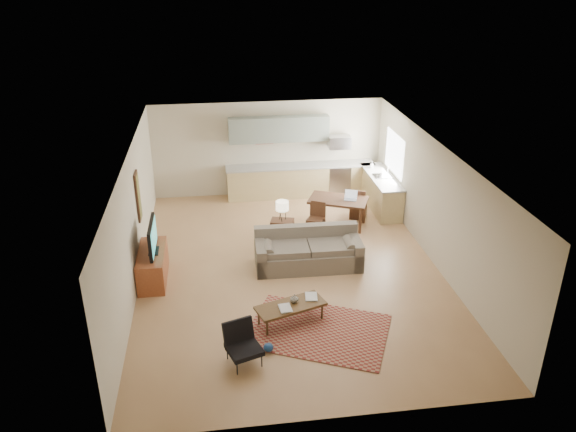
{
  "coord_description": "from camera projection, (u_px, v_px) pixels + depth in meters",
  "views": [
    {
      "loc": [
        -1.52,
        -10.71,
        6.27
      ],
      "look_at": [
        0.0,
        0.3,
        1.15
      ],
      "focal_mm": 35.0,
      "sensor_mm": 36.0,
      "label": 1
    }
  ],
  "objects": [
    {
      "name": "window_right",
      "position": [
        394.0,
        153.0,
        14.9
      ],
      "size": [
        0.02,
        1.4,
        1.05
      ],
      "primitive_type": "cube",
      "color": "white",
      "rests_on": "room"
    },
    {
      "name": "triptych",
      "position": [
        264.0,
        135.0,
        15.73
      ],
      "size": [
        1.7,
        0.04,
        0.5
      ],
      "primitive_type": null,
      "color": "beige",
      "rests_on": "room"
    },
    {
      "name": "sofa",
      "position": [
        308.0,
        249.0,
        12.38
      ],
      "size": [
        2.45,
        1.11,
        0.85
      ],
      "primitive_type": null,
      "rotation": [
        0.0,
        0.0,
        -0.02
      ],
      "color": "#645A4C",
      "rests_on": "floor"
    },
    {
      "name": "dining_chair_far",
      "position": [
        359.0,
        203.0,
        14.75
      ],
      "size": [
        0.54,
        0.55,
        0.83
      ],
      "primitive_type": null,
      "rotation": [
        0.0,
        0.0,
        2.7
      ],
      "color": "#392114",
      "rests_on": "floor"
    },
    {
      "name": "armchair",
      "position": [
        244.0,
        346.0,
        9.4
      ],
      "size": [
        0.79,
        0.79,
        0.71
      ],
      "primitive_type": null,
      "rotation": [
        0.0,
        0.0,
        0.33
      ],
      "color": "black",
      "rests_on": "floor"
    },
    {
      "name": "kitchen_counter_right",
      "position": [
        381.0,
        192.0,
        15.32
      ],
      "size": [
        0.64,
        2.26,
        0.92
      ],
      "primitive_type": null,
      "color": "tan",
      "rests_on": "ground"
    },
    {
      "name": "soap_bottle",
      "position": [
        372.0,
        165.0,
        15.66
      ],
      "size": [
        0.11,
        0.11,
        0.19
      ],
      "primitive_type": "imported",
      "rotation": [
        0.0,
        0.0,
        -0.12
      ],
      "color": "beige",
      "rests_on": "kitchen_counter_right"
    },
    {
      "name": "book_a",
      "position": [
        279.0,
        309.0,
        10.3
      ],
      "size": [
        0.28,
        0.34,
        0.03
      ],
      "primitive_type": "imported",
      "rotation": [
        0.0,
        0.0,
        0.1
      ],
      "color": "maroon",
      "rests_on": "coffee_table"
    },
    {
      "name": "dining_chair_near",
      "position": [
        316.0,
        219.0,
        13.87
      ],
      "size": [
        0.54,
        0.54,
        0.81
      ],
      "primitive_type": null,
      "rotation": [
        0.0,
        0.0,
        -0.52
      ],
      "color": "#392114",
      "rests_on": "floor"
    },
    {
      "name": "coffee_table",
      "position": [
        291.0,
        313.0,
        10.54
      ],
      "size": [
        1.41,
        0.91,
        0.4
      ],
      "primitive_type": null,
      "rotation": [
        0.0,
        0.0,
        0.33
      ],
      "color": "#442D15",
      "rests_on": "floor"
    },
    {
      "name": "kitchen_microwave",
      "position": [
        339.0,
        142.0,
        15.83
      ],
      "size": [
        0.62,
        0.4,
        0.35
      ],
      "primitive_type": "cube",
      "color": "#A5A8AD",
      "rests_on": "room"
    },
    {
      "name": "laptop",
      "position": [
        351.0,
        196.0,
        14.08
      ],
      "size": [
        0.37,
        0.32,
        0.23
      ],
      "primitive_type": null,
      "rotation": [
        0.0,
        0.0,
        -0.34
      ],
      "color": "#A5A8AD",
      "rests_on": "dining_table"
    },
    {
      "name": "console_table",
      "position": [
        282.0,
        232.0,
        13.41
      ],
      "size": [
        0.61,
        0.49,
        0.62
      ],
      "primitive_type": null,
      "rotation": [
        0.0,
        0.0,
        -0.27
      ],
      "color": "#392114",
      "rests_on": "floor"
    },
    {
      "name": "wall_art_left",
      "position": [
        138.0,
        196.0,
        12.21
      ],
      "size": [
        0.06,
        0.42,
        1.1
      ],
      "primitive_type": null,
      "color": "olive",
      "rests_on": "room"
    },
    {
      "name": "vase",
      "position": [
        294.0,
        298.0,
        10.51
      ],
      "size": [
        0.23,
        0.23,
        0.16
      ],
      "primitive_type": "imported",
      "rotation": [
        0.0,
        0.0,
        0.23
      ],
      "color": "black",
      "rests_on": "coffee_table"
    },
    {
      "name": "book_b",
      "position": [
        305.0,
        297.0,
        10.68
      ],
      "size": [
        0.3,
        0.37,
        0.02
      ],
      "primitive_type": "imported",
      "rotation": [
        0.0,
        0.0,
        -0.12
      ],
      "color": "navy",
      "rests_on": "coffee_table"
    },
    {
      "name": "tv_credenza",
      "position": [
        153.0,
        265.0,
        11.91
      ],
      "size": [
        0.55,
        1.44,
        0.66
      ],
      "primitive_type": null,
      "color": "brown",
      "rests_on": "floor"
    },
    {
      "name": "room",
      "position": [
        290.0,
        213.0,
        11.89
      ],
      "size": [
        9.0,
        9.0,
        9.0
      ],
      "color": "#A77B51",
      "rests_on": "ground"
    },
    {
      "name": "kitchen_counter_back",
      "position": [
        301.0,
        180.0,
        16.13
      ],
      "size": [
        4.26,
        0.64,
        0.92
      ],
      "primitive_type": null,
      "color": "tan",
      "rests_on": "ground"
    },
    {
      "name": "table_lamp",
      "position": [
        282.0,
        211.0,
        13.17
      ],
      "size": [
        0.39,
        0.39,
        0.5
      ],
      "primitive_type": null,
      "rotation": [
        0.0,
        0.0,
        -0.35
      ],
      "color": "beige",
      "rests_on": "console_table"
    },
    {
      "name": "dining_table",
      "position": [
        338.0,
        212.0,
        14.33
      ],
      "size": [
        1.66,
        1.34,
        0.73
      ],
      "primitive_type": null,
      "rotation": [
        0.0,
        0.0,
        -0.41
      ],
      "color": "#392114",
      "rests_on": "floor"
    },
    {
      "name": "upper_cabinets",
      "position": [
        279.0,
        129.0,
        15.57
      ],
      "size": [
        2.8,
        0.34,
        0.7
      ],
      "primitive_type": "cube",
      "color": "gray",
      "rests_on": "room"
    },
    {
      "name": "rug",
      "position": [
        318.0,
        330.0,
        10.37
      ],
      "size": [
        3.0,
        2.62,
        0.02
      ],
      "primitive_type": "cube",
      "rotation": [
        0.0,
        0.0,
        -0.43
      ],
      "color": "maroon",
      "rests_on": "floor"
    },
    {
      "name": "tv",
      "position": [
        152.0,
        237.0,
        11.64
      ],
      "size": [
        0.11,
        1.11,
        0.66
      ],
      "primitive_type": null,
      "color": "black",
      "rests_on": "tv_credenza"
    },
    {
      "name": "kitchen_range",
      "position": [
        338.0,
        179.0,
        16.27
      ],
      "size": [
        0.62,
        0.62,
        0.9
      ],
      "primitive_type": "cube",
      "color": "#A5A8AD",
      "rests_on": "ground"
    }
  ]
}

